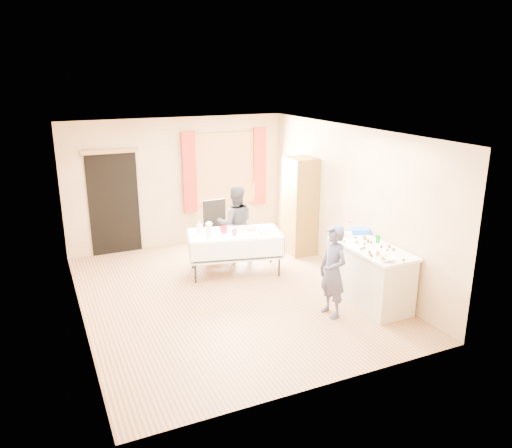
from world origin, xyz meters
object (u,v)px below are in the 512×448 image
chair (218,240)px  counter (371,275)px  woman (236,223)px  girl (333,271)px  cabinet (300,206)px  party_table (235,249)px

chair → counter: bearing=-65.3°
woman → counter: bearing=130.8°
girl → woman: (-0.41, 2.70, 0.03)m
cabinet → woman: (-1.29, 0.15, -0.23)m
chair → girl: girl is taller
counter → chair: 3.23m
counter → party_table: counter is taller
cabinet → counter: size_ratio=1.32×
party_table → chair: bearing=101.7°
counter → girl: (-0.77, -0.12, 0.24)m
cabinet → counter: 2.47m
cabinet → chair: size_ratio=1.74×
counter → chair: size_ratio=1.32×
counter → girl: size_ratio=1.04×
cabinet → girl: bearing=-109.0°
cabinet → party_table: (-1.55, -0.44, -0.50)m
girl → counter: bearing=93.3°
counter → chair: chair is taller
chair → woman: woman is taller
cabinet → girl: 2.70m
party_table → woman: (0.26, 0.59, 0.27)m
cabinet → girl: cabinet is taller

